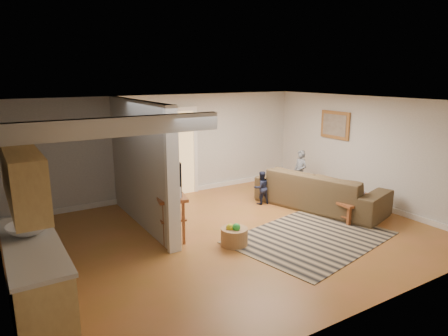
% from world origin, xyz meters
% --- Properties ---
extents(ground, '(7.50, 7.50, 0.00)m').
position_xyz_m(ground, '(0.00, 0.00, 0.00)').
color(ground, olive).
rests_on(ground, ground).
extents(room_shell, '(7.54, 6.02, 2.52)m').
position_xyz_m(room_shell, '(-1.07, 0.43, 1.46)').
color(room_shell, '#B3B1AC').
rests_on(room_shell, ground).
extents(area_rug, '(3.20, 2.61, 0.01)m').
position_xyz_m(area_rug, '(1.21, -0.90, 0.01)').
color(area_rug, black).
rests_on(area_rug, ground).
extents(sofa, '(1.92, 3.09, 0.84)m').
position_xyz_m(sofa, '(2.60, 0.29, 0.00)').
color(sofa, '#483C24').
rests_on(sofa, ground).
extents(coffee_table, '(1.10, 0.68, 0.63)m').
position_xyz_m(coffee_table, '(2.80, -0.59, 0.33)').
color(coffee_table, brown).
rests_on(coffee_table, ground).
extents(tv_console, '(0.81, 1.43, 1.17)m').
position_xyz_m(tv_console, '(-0.94, 0.70, 0.77)').
color(tv_console, brown).
rests_on(tv_console, ground).
extents(speaker_left, '(0.13, 0.13, 1.02)m').
position_xyz_m(speaker_left, '(-1.00, 1.20, 0.51)').
color(speaker_left, black).
rests_on(speaker_left, ground).
extents(speaker_right, '(0.11, 0.11, 1.03)m').
position_xyz_m(speaker_right, '(-0.89, 2.11, 0.52)').
color(speaker_right, black).
rests_on(speaker_right, ground).
extents(toy_basket, '(0.48, 0.48, 0.43)m').
position_xyz_m(toy_basket, '(-0.18, -0.41, 0.18)').
color(toy_basket, olive).
rests_on(toy_basket, ground).
extents(child, '(0.27, 0.41, 1.11)m').
position_xyz_m(child, '(3.00, 1.41, 0.00)').
color(child, slate).
rests_on(child, ground).
extents(toddler, '(0.41, 0.34, 0.79)m').
position_xyz_m(toddler, '(1.63, 1.21, 0.00)').
color(toddler, '#1B213A').
rests_on(toddler, ground).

